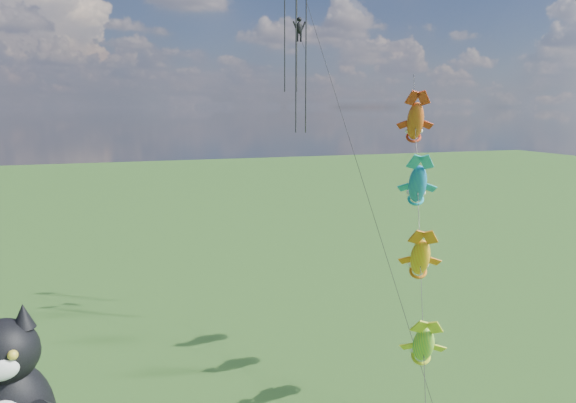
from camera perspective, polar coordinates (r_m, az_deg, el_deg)
name	(u,v)px	position (r m, az deg, el deg)	size (l,w,h in m)	color
fish_windsock_rig	(419,220)	(29.72, 13.16, -1.84)	(7.47, 14.22, 17.71)	brown
parafoil_rig	(302,36)	(38.37, 1.39, 16.48)	(2.84, 17.39, 26.18)	brown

